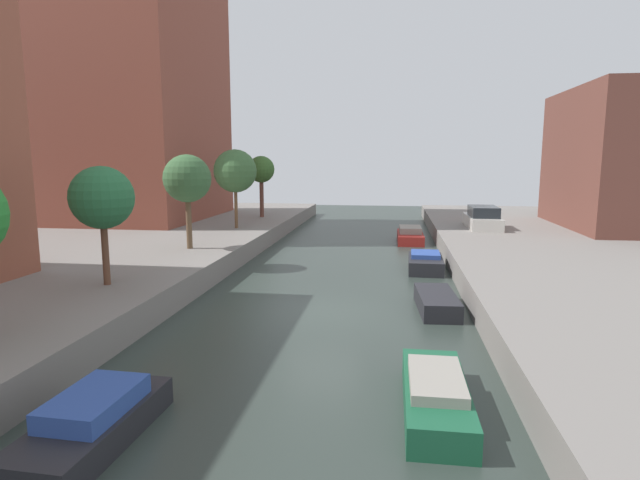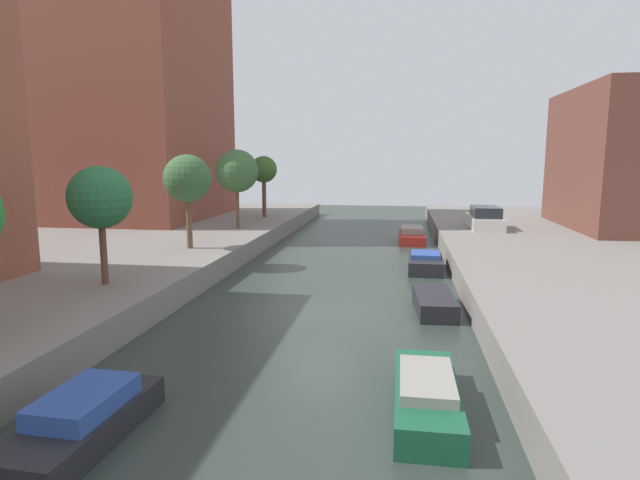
% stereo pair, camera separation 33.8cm
% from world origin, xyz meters
% --- Properties ---
extents(ground_plane, '(84.00, 84.00, 0.00)m').
position_xyz_m(ground_plane, '(0.00, 0.00, 0.00)').
color(ground_plane, '#2D3833').
extents(apartment_tower_far, '(10.00, 12.92, 21.97)m').
position_xyz_m(apartment_tower_far, '(-16.00, 18.52, 11.98)').
color(apartment_tower_far, brown).
rests_on(apartment_tower_far, quay_left).
extents(street_tree_2, '(2.11, 2.11, 4.03)m').
position_xyz_m(street_tree_2, '(-7.29, -1.02, 3.95)').
color(street_tree_2, brown).
rests_on(street_tree_2, quay_left).
extents(street_tree_3, '(2.25, 2.25, 4.47)m').
position_xyz_m(street_tree_3, '(-7.29, 6.29, 4.31)').
color(street_tree_3, brown).
rests_on(street_tree_3, quay_left).
extents(street_tree_4, '(2.63, 2.63, 4.84)m').
position_xyz_m(street_tree_4, '(-7.29, 13.81, 4.51)').
color(street_tree_4, brown).
rests_on(street_tree_4, quay_left).
extents(street_tree_5, '(1.94, 1.94, 4.47)m').
position_xyz_m(street_tree_5, '(-7.29, 20.16, 4.43)').
color(street_tree_5, brown).
rests_on(street_tree_5, quay_left).
extents(parked_car, '(1.85, 4.80, 1.36)m').
position_xyz_m(parked_car, '(7.87, 16.07, 1.57)').
color(parked_car, beige).
rests_on(parked_car, quay_right).
extents(moored_boat_left_2, '(1.57, 3.66, 0.95)m').
position_xyz_m(moored_boat_left_2, '(-3.12, -8.76, 0.40)').
color(moored_boat_left_2, '#232328').
rests_on(moored_boat_left_2, ground_plane).
extents(moored_boat_right_2, '(1.31, 3.88, 0.84)m').
position_xyz_m(moored_boat_right_2, '(3.29, -6.65, 0.37)').
color(moored_boat_right_2, '#195638').
rests_on(moored_boat_right_2, ground_plane).
extents(moored_boat_right_3, '(1.46, 3.23, 0.62)m').
position_xyz_m(moored_boat_right_3, '(3.91, 0.82, 0.31)').
color(moored_boat_right_3, '#232328').
rests_on(moored_boat_right_3, ground_plane).
extents(moored_boat_right_4, '(1.64, 3.13, 0.85)m').
position_xyz_m(moored_boat_right_4, '(3.91, 7.47, 0.38)').
color(moored_boat_right_4, '#232328').
rests_on(moored_boat_right_4, ground_plane).
extents(moored_boat_right_5, '(1.63, 3.95, 0.99)m').
position_xyz_m(moored_boat_right_5, '(3.46, 16.03, 0.42)').
color(moored_boat_right_5, maroon).
rests_on(moored_boat_right_5, ground_plane).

